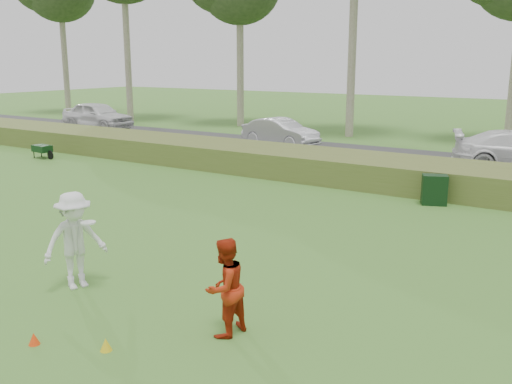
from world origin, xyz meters
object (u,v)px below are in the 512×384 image
Objects in this scene: player_white at (75,241)px; car_mid at (280,132)px; cone_yellow at (106,344)px; utility_cabinet at (434,190)px; car_left at (97,115)px; player_red at (225,287)px; cone_orange at (34,339)px.

player_white reaches higher than car_mid.
cone_yellow is 20.49m from car_mid.
car_mid is (-9.63, 7.47, 0.28)m from utility_cabinet.
player_white is 0.38× the size of car_left.
player_red reaches higher than cone_orange.
utility_cabinet is (1.61, 11.38, 0.35)m from cone_yellow.
player_red is at bearing -142.00° from car_mid.
utility_cabinet is at bearing -106.79° from car_left.
cone_orange is 0.95× the size of cone_yellow.
cone_orange is 12.13m from utility_cabinet.
utility_cabinet is 0.22× the size of car_mid.
player_white is at bearing -151.54° from car_mid.
car_left is (-22.46, 7.40, 0.44)m from utility_cabinet.
cone_yellow is 0.22× the size of utility_cabinet.
car_left is at bearing 135.82° from cone_orange.
utility_cabinet is at bearing 81.95° from cone_yellow.
cone_yellow is at bearing -146.73° from car_mid.
car_left reaches higher than player_red.
cone_orange is 0.21× the size of utility_cabinet.
player_white is 3.46m from player_red.
player_red is 8.36× the size of cone_orange.
cone_orange is at bearing -149.95° from car_mid.
player_white is 1.18× the size of player_red.
player_white is 2.38m from cone_orange.
car_left is at bearing 137.99° from cone_yellow.
car_left reaches higher than cone_yellow.
cone_yellow is at bearing -101.39° from player_white.
car_left is (-20.85, 18.78, 0.78)m from cone_yellow.
cone_orange is 27.61m from car_left.
player_red is 28.08m from car_left.
utility_cabinet is at bearing -0.73° from player_white.
car_left reaches higher than car_mid.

